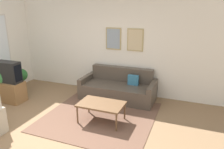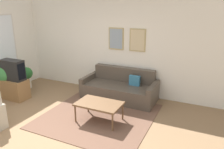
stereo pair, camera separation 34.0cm
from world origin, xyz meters
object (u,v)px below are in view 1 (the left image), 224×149
at_px(tv, 8,72).
at_px(potted_plant_tall, 2,77).
at_px(coffee_table, 101,105).
at_px(couch, 119,88).

distance_m(tv, potted_plant_tall, 0.35).
height_order(coffee_table, tv, tv).
distance_m(coffee_table, potted_plant_tall, 2.94).
bearing_deg(coffee_table, tv, 177.56).
bearing_deg(coffee_table, potted_plant_tall, 176.71).
relative_size(couch, coffee_table, 2.05).
bearing_deg(couch, potted_plant_tall, -157.65).
xyz_separation_m(coffee_table, potted_plant_tall, (-2.93, 0.17, 0.23)).
xyz_separation_m(couch, tv, (-2.56, -1.23, 0.53)).
xyz_separation_m(couch, potted_plant_tall, (-2.84, -1.17, 0.34)).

